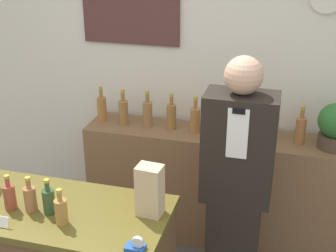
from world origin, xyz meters
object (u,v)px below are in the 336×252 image
Objects in this scene: potted_plant at (335,125)px; shopkeeper at (236,189)px; paper_bag at (150,191)px; tape_dispenser at (136,246)px.

shopkeeper is at bearing -134.67° from potted_plant.
tape_dispenser is (0.02, -0.29, -0.11)m from paper_bag.
shopkeeper is 18.45× the size of tape_dispenser.
paper_bag is (-0.37, -0.58, 0.27)m from shopkeeper.
paper_bag is at bearing 94.72° from tape_dispenser.
shopkeeper is 0.85m from potted_plant.
tape_dispenser is (-0.92, -1.45, -0.09)m from potted_plant.
tape_dispenser is at bearing -111.62° from shopkeeper.
shopkeeper is 0.95m from tape_dispenser.
potted_plant is at bearing 57.63° from tape_dispenser.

